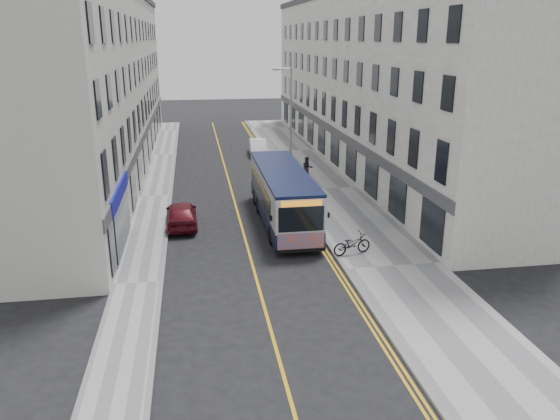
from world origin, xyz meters
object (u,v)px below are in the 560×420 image
object	(u,v)px
bicycle	(352,244)
pedestrian_far	(307,168)
car_maroon	(181,214)
car_white	(258,147)
pedestrian_near	(292,170)
city_bus	(283,194)
streetlamp	(290,122)

from	to	relation	value
bicycle	pedestrian_far	bearing A→B (deg)	-17.58
bicycle	pedestrian_far	distance (m)	14.16
car_maroon	bicycle	bearing A→B (deg)	143.35
car_white	car_maroon	world-z (taller)	car_maroon
pedestrian_far	pedestrian_near	bearing A→B (deg)	178.19
city_bus	car_maroon	size ratio (longest dim) A/B	2.53
city_bus	car_white	xyz separation A→B (m)	(0.87, 18.59, -0.98)
city_bus	car_white	bearing A→B (deg)	87.31
streetlamp	bicycle	distance (m)	14.14
streetlamp	car_maroon	xyz separation A→B (m)	(-7.39, -7.93, -3.68)
pedestrian_near	car_maroon	size ratio (longest dim) A/B	0.38
pedestrian_near	car_white	world-z (taller)	pedestrian_near
streetlamp	pedestrian_far	size ratio (longest dim) A/B	4.81
streetlamp	pedestrian_far	xyz separation A→B (m)	(1.40, 0.52, -3.43)
city_bus	pedestrian_near	distance (m)	8.95
car_maroon	car_white	bearing A→B (deg)	-110.46
city_bus	car_maroon	xyz separation A→B (m)	(-5.54, 0.33, -0.95)
city_bus	car_maroon	distance (m)	5.63
car_white	city_bus	bearing A→B (deg)	-89.24
streetlamp	car_maroon	size ratio (longest dim) A/B	1.94
bicycle	car_white	world-z (taller)	car_white
city_bus	pedestrian_near	world-z (taller)	city_bus
streetlamp	pedestrian_near	bearing A→B (deg)	58.47
streetlamp	car_white	distance (m)	11.02
bicycle	pedestrian_far	xyz separation A→B (m)	(0.83, 14.13, 0.32)
pedestrian_near	streetlamp	bearing A→B (deg)	-142.89
pedestrian_far	car_white	world-z (taller)	pedestrian_far
pedestrian_near	car_maroon	xyz separation A→B (m)	(-7.64, -8.34, -0.20)
car_maroon	city_bus	bearing A→B (deg)	175.55
city_bus	car_white	distance (m)	18.64
bicycle	pedestrian_near	size ratio (longest dim) A/B	1.24
streetlamp	car_white	world-z (taller)	streetlamp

